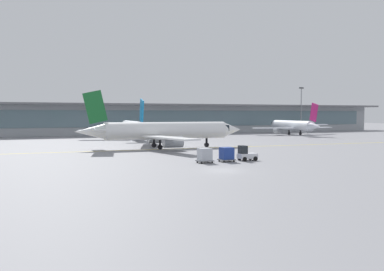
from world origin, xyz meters
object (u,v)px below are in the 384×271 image
Objects in this scene: gate_airplane_2 at (293,125)px; baggage_tug at (246,154)px; cargo_dolly_lead at (227,154)px; apron_light_mast_1 at (301,108)px; cargo_dolly_trailing at (205,155)px; taxiing_regional_jet at (164,131)px; gate_airplane_1 at (133,127)px.

baggage_tug is (-47.42, -55.23, -1.97)m from gate_airplane_2.
cargo_dolly_lead is 0.14× the size of apron_light_mast_1.
baggage_tug is at bearing -0.00° from cargo_dolly_trailing.
baggage_tug reaches higher than cargo_dolly_lead.
cargo_dolly_lead is at bearing -85.39° from taxiing_regional_jet.
taxiing_regional_jet is at bearing 91.10° from cargo_dolly_lead.
taxiing_regional_jet is 23.93m from cargo_dolly_trailing.
gate_airplane_2 reaches higher than cargo_dolly_lead.
apron_light_mast_1 reaches higher than cargo_dolly_trailing.
taxiing_regional_jet is 24.03m from baggage_tug.
cargo_dolly_trailing is (-6.31, -0.17, 0.16)m from baggage_tug.
gate_airplane_2 is 1.82× the size of apron_light_mast_1.
gate_airplane_1 is 14.09× the size of cargo_dolly_lead.
cargo_dolly_trailing is at bearing 141.21° from gate_airplane_2.
cargo_dolly_lead is at bearing 180.00° from baggage_tug.
apron_light_mast_1 is at bearing -37.89° from gate_airplane_2.
cargo_dolly_trailing is at bearing -93.27° from taxiing_regional_jet.
gate_airplane_1 is 53.89m from baggage_tug.
baggage_tug is at bearing -173.08° from gate_airplane_1.
gate_airplane_2 is at bearing 47.85° from baggage_tug.
cargo_dolly_lead is at bearing -176.32° from gate_airplane_1.
cargo_dolly_trailing is at bearing -179.79° from gate_airplane_1.
gate_airplane_2 is 0.90× the size of taxiing_regional_jet.
taxiing_regional_jet is 15.04× the size of cargo_dolly_lead.
apron_light_mast_1 reaches higher than gate_airplane_1.
taxiing_regional_jet is (-51.54, -31.66, 0.34)m from gate_airplane_2.
cargo_dolly_lead is 97.40m from apron_light_mast_1.
taxiing_regional_jet is 12.22× the size of baggage_tug.
cargo_dolly_trailing is at bearing -133.92° from apron_light_mast_1.
cargo_dolly_lead is (-0.30, -53.86, -1.94)m from gate_airplane_1.
cargo_dolly_lead is 3.27m from cargo_dolly_trailing.
gate_airplane_2 reaches higher than baggage_tug.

